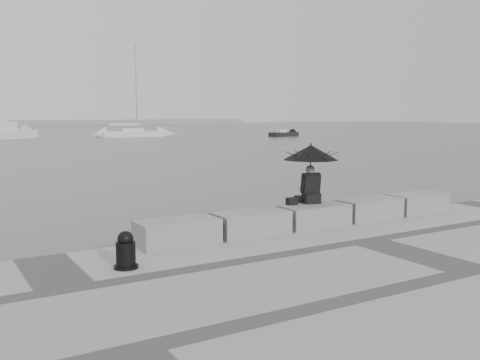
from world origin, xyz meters
TOP-DOWN VIEW (x-y plane):
  - ground at (0.00, 0.00)m, footprint 360.00×360.00m
  - stone_block_far_left at (-3.40, -0.45)m, footprint 1.60×0.80m
  - stone_block_left at (-1.70, -0.45)m, footprint 1.60×0.80m
  - stone_block_centre at (0.00, -0.45)m, footprint 1.60×0.80m
  - stone_block_right at (1.70, -0.45)m, footprint 1.60×0.80m
  - stone_block_far_right at (3.40, -0.45)m, footprint 1.60×0.80m
  - seated_person at (0.08, -0.21)m, footprint 1.30×1.30m
  - bag at (-0.43, -0.18)m, footprint 0.25×0.14m
  - mooring_bollard at (-4.81, -1.52)m, footprint 0.40×0.40m
  - sailboat_right at (17.94, 61.78)m, footprint 8.47×4.32m
  - motor_cruiser at (1.57, 64.13)m, footprint 8.40×6.07m
  - small_motorboat at (37.01, 52.55)m, footprint 4.87×2.48m

SIDE VIEW (x-z plane):
  - ground at x=0.00m, z-range 0.00..0.00m
  - small_motorboat at x=37.01m, z-range -0.23..0.87m
  - sailboat_right at x=17.94m, z-range -5.93..6.97m
  - stone_block_far_left at x=-3.40m, z-range 0.50..1.00m
  - stone_block_left at x=-1.70m, z-range 0.50..1.00m
  - stone_block_centre at x=0.00m, z-range 0.50..1.00m
  - stone_block_right at x=1.70m, z-range 0.50..1.00m
  - stone_block_far_right at x=3.40m, z-range 0.50..1.00m
  - mooring_bollard at x=-4.81m, z-range 0.45..1.09m
  - motor_cruiser at x=1.57m, z-range -1.36..3.14m
  - bag at x=-0.43m, z-range 1.00..1.16m
  - seated_person at x=0.08m, z-range 1.34..2.73m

